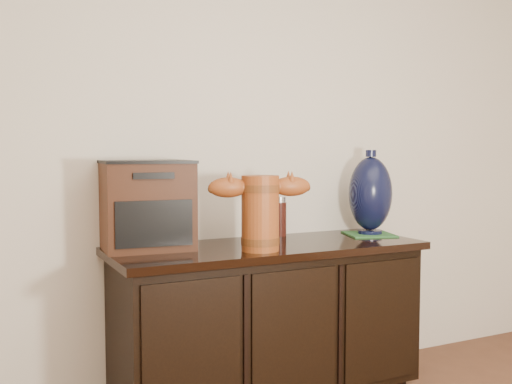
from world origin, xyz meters
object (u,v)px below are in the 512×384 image
spray_can (280,217)px  lamp_base (370,194)px  tv_radio (147,205)px  sideboard (268,322)px  terracotta_vessel (260,208)px

spray_can → lamp_base: bearing=-21.8°
lamp_base → spray_can: (-0.44, 0.17, -0.11)m
spray_can → tv_radio: bearing=-172.3°
spray_can → sideboard: bearing=-129.4°
sideboard → terracotta_vessel: terracotta_vessel is taller
sideboard → tv_radio: 0.79m
tv_radio → lamp_base: size_ratio=0.96×
sideboard → lamp_base: (0.62, 0.05, 0.58)m
tv_radio → spray_can: size_ratio=2.05×
terracotta_vessel → lamp_base: bearing=25.0°
lamp_base → tv_radio: bearing=176.2°
sideboard → terracotta_vessel: size_ratio=3.14×
terracotta_vessel → lamp_base: lamp_base is taller
sideboard → tv_radio: tv_radio is taller
tv_radio → spray_can: 0.73m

